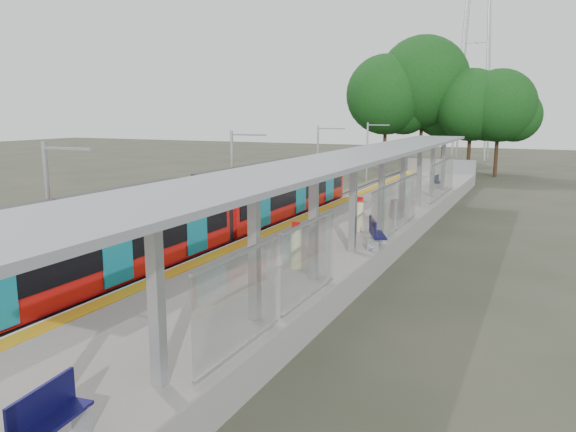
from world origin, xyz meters
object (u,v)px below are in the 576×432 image
Objects in this scene: train at (206,214)px; litter_bin at (395,209)px; info_pillar_near at (296,248)px; info_pillar_far at (360,216)px; bench_mid at (375,232)px; bench_near at (48,416)px; bench_far at (438,181)px.

litter_bin is at bearing 50.17° from train.
train reaches higher than info_pillar_near.
info_pillar_far is at bearing -102.09° from litter_bin.
bench_mid is at bearing 11.30° from train.
bench_near is 0.94× the size of info_pillar_near.
bench_mid is at bearing 79.54° from info_pillar_near.
train is 6.91m from info_pillar_far.
info_pillar_near reaches higher than bench_mid.
info_pillar_near reaches higher than bench_near.
info_pillar_near is 1.05× the size of info_pillar_far.
bench_near is at bearing -85.77° from bench_far.
litter_bin is at bearing 79.65° from info_pillar_far.
info_pillar_far is at bearing -87.68° from bench_far.
bench_near is 18.20m from info_pillar_far.
train is 6.18m from info_pillar_near.
bench_mid reaches higher than bench_near.
train is at bearing -142.31° from info_pillar_far.
info_pillar_far is (0.09, 6.86, -0.03)m from info_pillar_near.
train is 15.98× the size of bench_mid.
bench_mid is at bearing -83.10° from litter_bin.
info_pillar_far is at bearing 35.95° from train.
bench_far is at bearing 68.70° from bench_mid.
bench_near is 0.89× the size of bench_mid.
bench_mid is 1.10× the size of info_pillar_far.
info_pillar_near is at bearing -89.05° from info_pillar_far.
train reaches higher than info_pillar_far.
bench_mid is 1.26× the size of bench_far.
info_pillar_far is (5.59, 4.05, -0.37)m from train.
bench_mid is 3.04m from info_pillar_far.
train reaches higher than bench_far.
bench_near is at bearing -86.39° from info_pillar_far.
info_pillar_far reaches higher than litter_bin.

